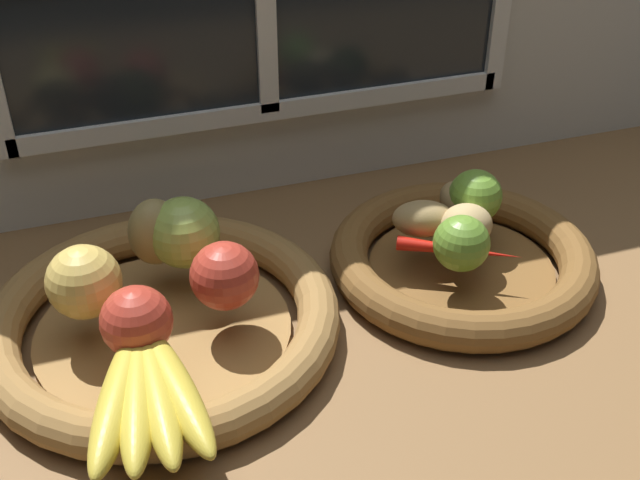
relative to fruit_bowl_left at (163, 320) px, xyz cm
name	(u,v)px	position (x,y,z in cm)	size (l,w,h in cm)	color
ground_plane	(340,323)	(18.89, -2.32, -3.53)	(140.00, 90.00, 3.00)	brown
fruit_bowl_left	(163,320)	(0.00, 0.00, 0.00)	(37.07, 37.07, 4.43)	olive
fruit_bowl_right	(462,259)	(34.59, 0.00, 0.01)	(30.68, 30.68, 4.43)	brown
apple_golden_left	(84,282)	(-6.93, 0.77, 6.13)	(7.48, 7.48, 7.48)	#DBB756
apple_green_back	(184,233)	(3.99, 6.17, 6.28)	(7.76, 7.76, 7.76)	#99B74C
apple_red_front	(136,321)	(-2.85, -6.53, 5.80)	(6.82, 6.82, 6.82)	#B73828
apple_red_right	(225,276)	(6.45, -2.39, 5.90)	(7.01, 7.01, 7.01)	#B73828
pear_brown	(155,232)	(1.07, 7.36, 6.22)	(5.93, 5.30, 7.66)	olive
banana_bunch_front	(147,388)	(-3.19, -13.74, 4.05)	(12.26, 20.14, 3.31)	gold
potato_back	(464,202)	(36.72, 4.69, 4.60)	(7.21, 4.78, 4.41)	#A38451
potato_large	(466,225)	(34.59, 0.00, 4.73)	(6.03, 5.42, 4.67)	tan
potato_oblong	(423,219)	(30.75, 2.99, 4.51)	(7.18, 4.55, 4.23)	#A38451
lime_near	(461,243)	(31.83, -4.13, 5.47)	(6.15, 6.15, 6.15)	olive
lime_far	(475,196)	(37.80, 4.13, 5.54)	(6.29, 6.29, 6.29)	#6B9E33
chili_pepper	(458,249)	(32.67, -2.13, 3.24)	(1.70, 1.70, 13.66)	red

